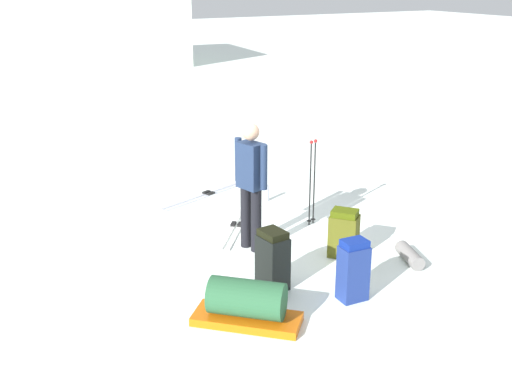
# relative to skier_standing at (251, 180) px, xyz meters

# --- Properties ---
(ground_plane) EXTENTS (80.00, 80.00, 0.00)m
(ground_plane) POSITION_rel_skier_standing_xyz_m (0.18, 0.20, -0.95)
(ground_plane) COLOR white
(skier_standing) EXTENTS (0.30, 0.55, 1.70)m
(skier_standing) POSITION_rel_skier_standing_xyz_m (0.00, 0.00, 0.00)
(skier_standing) COLOR black
(skier_standing) RESTS_ON ground_plane
(ski_pair_near) EXTENTS (1.20, 1.46, 0.05)m
(ski_pair_near) POSITION_rel_skier_standing_xyz_m (0.18, 0.78, -0.94)
(ski_pair_near) COLOR silver
(ski_pair_near) RESTS_ON ground_plane
(ski_pair_far) EXTENTS (1.92, 0.85, 0.05)m
(ski_pair_far) POSITION_rel_skier_standing_xyz_m (0.38, 2.23, -0.94)
(ski_pair_far) COLOR silver
(ski_pair_far) RESTS_ON ground_plane
(backpack_large_dark) EXTENTS (0.44, 0.45, 0.63)m
(backpack_large_dark) POSITION_rel_skier_standing_xyz_m (0.94, -0.78, -0.64)
(backpack_large_dark) COLOR #505115
(backpack_large_dark) RESTS_ON ground_plane
(backpack_bright) EXTENTS (0.31, 0.24, 0.72)m
(backpack_bright) POSITION_rel_skier_standing_xyz_m (0.35, -1.76, -0.60)
(backpack_bright) COLOR navy
(backpack_bright) RESTS_ON ground_plane
(backpack_small_spare) EXTENTS (0.30, 0.38, 0.71)m
(backpack_small_spare) POSITION_rel_skier_standing_xyz_m (-0.29, -1.10, -0.60)
(backpack_small_spare) COLOR black
(backpack_small_spare) RESTS_ON ground_plane
(ski_poles_planted_near) EXTENTS (0.16, 0.10, 1.27)m
(ski_poles_planted_near) POSITION_rel_skier_standing_xyz_m (1.17, 0.35, -0.25)
(ski_poles_planted_near) COLOR black
(ski_poles_planted_near) RESTS_ON ground_plane
(gear_sled) EXTENTS (1.13, 1.09, 0.49)m
(gear_sled) POSITION_rel_skier_standing_xyz_m (-0.92, -1.66, -0.73)
(gear_sled) COLOR #D9600C
(gear_sled) RESTS_ON ground_plane
(sleeping_mat_rolled) EXTENTS (0.34, 0.58, 0.18)m
(sleeping_mat_rolled) POSITION_rel_skier_standing_xyz_m (1.57, -1.32, -0.86)
(sleeping_mat_rolled) COLOR gray
(sleeping_mat_rolled) RESTS_ON ground_plane
(thermos_bottle) EXTENTS (0.07, 0.07, 0.26)m
(thermos_bottle) POSITION_rel_skier_standing_xyz_m (1.09, 1.53, -0.82)
(thermos_bottle) COLOR #ABB1BE
(thermos_bottle) RESTS_ON ground_plane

